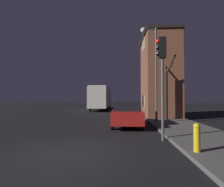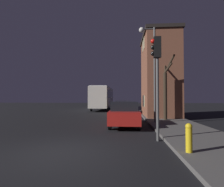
# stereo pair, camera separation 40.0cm
# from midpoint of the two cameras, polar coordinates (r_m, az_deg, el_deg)

# --- Properties ---
(ground_plane) EXTENTS (120.00, 120.00, 0.00)m
(ground_plane) POSITION_cam_midpoint_polar(r_m,az_deg,el_deg) (6.36, -16.12, -18.21)
(ground_plane) COLOR black
(brick_building) EXTENTS (3.21, 5.58, 7.86)m
(brick_building) POSITION_cam_midpoint_polar(r_m,az_deg,el_deg) (17.81, 14.45, 5.83)
(brick_building) COLOR brown
(brick_building) RESTS_ON sidewalk
(streetlamp) EXTENTS (1.15, 0.37, 6.73)m
(streetlamp) POSITION_cam_midpoint_polar(r_m,az_deg,el_deg) (12.87, 12.17, 10.35)
(streetlamp) COLOR #4C4C4C
(streetlamp) RESTS_ON sidewalk
(traffic_light) EXTENTS (0.43, 0.24, 4.48)m
(traffic_light) POSITION_cam_midpoint_polar(r_m,az_deg,el_deg) (7.90, 14.52, 8.55)
(traffic_light) COLOR #4C4C4C
(traffic_light) RESTS_ON ground
(bare_tree) EXTENTS (0.76, 1.88, 4.99)m
(bare_tree) POSITION_cam_midpoint_polar(r_m,az_deg,el_deg) (14.43, 16.61, 1.09)
(bare_tree) COLOR #2D2319
(bare_tree) RESTS_ON sidewalk
(bus) EXTENTS (2.48, 11.19, 3.49)m
(bus) POSITION_cam_midpoint_polar(r_m,az_deg,el_deg) (27.92, -3.90, -0.97)
(bus) COLOR beige
(bus) RESTS_ON ground
(car_near_lane) EXTENTS (1.84, 4.29, 1.61)m
(car_near_lane) POSITION_cam_midpoint_polar(r_m,az_deg,el_deg) (11.52, 3.73, -6.50)
(car_near_lane) COLOR #B21E19
(car_near_lane) RESTS_ON ground
(car_mid_lane) EXTENTS (1.83, 4.01, 1.53)m
(car_mid_lane) POSITION_cam_midpoint_polar(r_m,az_deg,el_deg) (20.30, 2.95, -4.36)
(car_mid_lane) COLOR olive
(car_mid_lane) RESTS_ON ground
(fire_hydrant) EXTENTS (0.21, 0.21, 0.91)m
(fire_hydrant) POSITION_cam_midpoint_polar(r_m,az_deg,el_deg) (6.20, 24.26, -12.71)
(fire_hydrant) COLOR gold
(fire_hydrant) RESTS_ON sidewalk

